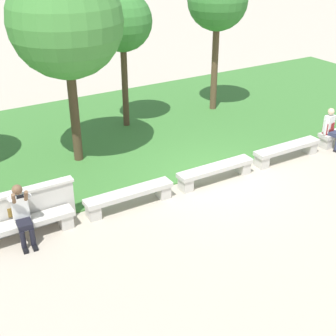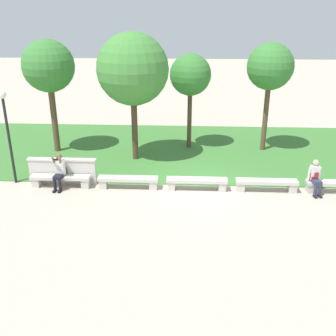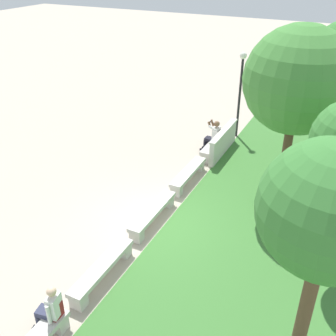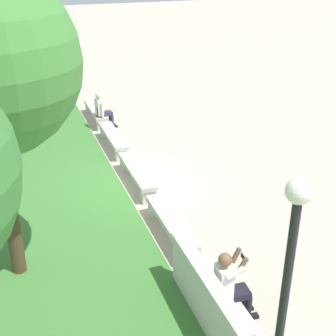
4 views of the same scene
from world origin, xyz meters
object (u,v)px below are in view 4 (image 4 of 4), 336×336
(bench_main, at_px, (225,305))
(bench_far, at_px, (113,138))
(person_photographer, at_px, (230,283))
(person_distant, at_px, (102,109))
(backpack, at_px, (100,111))
(bench_near, at_px, (171,225))
(bench_mid, at_px, (137,173))
(lamp_post, at_px, (287,279))
(bench_end, at_px, (96,112))

(bench_main, height_order, bench_far, same)
(person_photographer, relative_size, person_distant, 1.05)
(backpack, bearing_deg, bench_main, -179.85)
(bench_near, bearing_deg, bench_main, 180.00)
(bench_mid, relative_size, person_distant, 1.78)
(bench_main, distance_m, bench_far, 7.68)
(bench_mid, xyz_separation_m, person_photographer, (-5.11, -0.08, 0.43))
(bench_main, relative_size, lamp_post, 0.63)
(bench_near, distance_m, bench_far, 5.12)
(backpack, bearing_deg, bench_end, -1.53)
(bench_far, height_order, person_photographer, person_photographer)
(lamp_post, bearing_deg, bench_near, -3.80)
(bench_end, bearing_deg, bench_mid, 180.00)
(bench_near, bearing_deg, backpack, 0.20)
(bench_mid, height_order, bench_end, same)
(bench_end, relative_size, backpack, 5.24)
(person_distant, xyz_separation_m, lamp_post, (-11.25, 0.36, 1.68))
(bench_end, relative_size, lamp_post, 0.63)
(bench_near, height_order, bench_mid, same)
(bench_end, height_order, person_distant, person_distant)
(bench_mid, xyz_separation_m, person_distant, (4.25, -0.07, 0.36))
(bench_far, relative_size, person_distant, 1.78)
(bench_main, bearing_deg, bench_near, 0.00)
(person_photographer, bearing_deg, bench_far, 0.58)
(bench_main, relative_size, bench_far, 1.00)
(bench_mid, bearing_deg, person_distant, -0.88)
(person_distant, bearing_deg, bench_end, 4.29)
(bench_end, relative_size, person_distant, 1.78)
(bench_main, height_order, person_distant, person_distant)
(bench_main, bearing_deg, bench_mid, 0.00)
(bench_end, height_order, person_photographer, person_photographer)
(bench_main, height_order, bench_end, same)
(bench_near, distance_m, bench_end, 7.68)
(backpack, bearing_deg, person_photographer, -179.38)
(bench_end, xyz_separation_m, person_photographer, (-10.23, -0.08, 0.43))
(bench_main, xyz_separation_m, bench_far, (7.68, 0.00, 0.00))
(bench_main, distance_m, backpack, 9.35)
(bench_far, xyz_separation_m, bench_end, (2.56, 0.00, 0.00))
(bench_mid, bearing_deg, bench_near, 180.00)
(person_photographer, bearing_deg, backpack, 0.62)
(bench_far, bearing_deg, person_photographer, -179.42)
(bench_main, bearing_deg, person_distant, -0.40)
(bench_far, distance_m, lamp_post, 9.78)
(bench_near, height_order, bench_end, same)
(bench_mid, xyz_separation_m, backpack, (4.22, 0.02, 0.32))
(bench_mid, height_order, lamp_post, lamp_post)
(person_distant, height_order, lamp_post, lamp_post)
(person_distant, bearing_deg, backpack, 109.04)
(person_distant, distance_m, lamp_post, 11.38)
(bench_far, distance_m, person_distant, 1.73)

